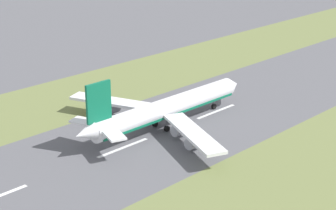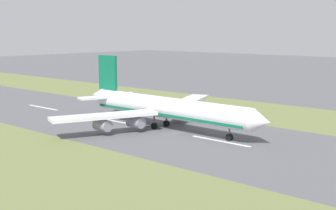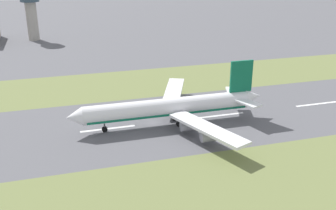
# 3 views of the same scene
# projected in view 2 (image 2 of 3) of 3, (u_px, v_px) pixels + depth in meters

# --- Properties ---
(ground_plane) EXTENTS (800.00, 800.00, 0.00)m
(ground_plane) POSITION_uv_depth(u_px,v_px,m) (175.00, 132.00, 129.77)
(ground_plane) COLOR #56565B
(grass_median_west) EXTENTS (40.00, 600.00, 0.01)m
(grass_median_west) POSITION_uv_depth(u_px,v_px,m) (259.00, 112.00, 162.89)
(grass_median_west) COLOR olive
(grass_median_west) RESTS_ON ground
(grass_median_east) EXTENTS (40.00, 600.00, 0.01)m
(grass_median_east) POSITION_uv_depth(u_px,v_px,m) (32.00, 167.00, 96.64)
(grass_median_east) COLOR olive
(grass_median_east) RESTS_ON ground
(centreline_dash_near) EXTENTS (1.20, 18.00, 0.01)m
(centreline_dash_near) POSITION_uv_depth(u_px,v_px,m) (43.00, 107.00, 172.21)
(centreline_dash_near) COLOR silver
(centreline_dash_near) RESTS_ON ground
(centreline_dash_mid) EXTENTS (1.20, 18.00, 0.01)m
(centreline_dash_mid) POSITION_uv_depth(u_px,v_px,m) (116.00, 121.00, 145.87)
(centreline_dash_mid) COLOR silver
(centreline_dash_mid) RESTS_ON ground
(centreline_dash_far) EXTENTS (1.20, 18.00, 0.01)m
(centreline_dash_far) POSITION_uv_depth(u_px,v_px,m) (220.00, 141.00, 119.52)
(centreline_dash_far) COLOR silver
(centreline_dash_far) RESTS_ON ground
(airplane_main_jet) EXTENTS (64.13, 67.03, 20.20)m
(airplane_main_jet) POSITION_uv_depth(u_px,v_px,m) (163.00, 108.00, 134.63)
(airplane_main_jet) COLOR white
(airplane_main_jet) RESTS_ON ground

